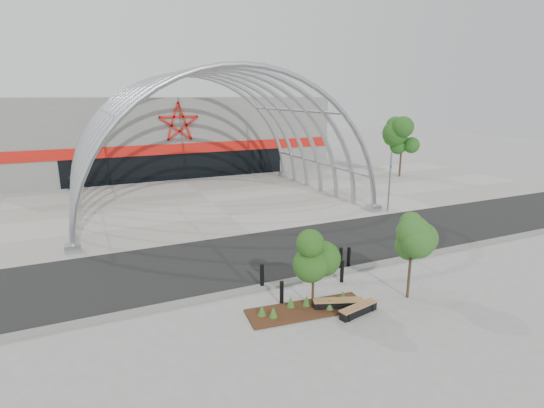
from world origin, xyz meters
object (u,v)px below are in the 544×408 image
Objects in this scene: bench_0 at (338,304)px; street_tree_1 at (412,241)px; signal_pole at (390,181)px; bollard_2 at (342,271)px; bench_1 at (358,310)px; street_tree_0 at (314,252)px.

street_tree_1 is at bearing -6.31° from bench_0.
bollard_2 is (-9.77, -8.71, -1.76)m from signal_pole.
bench_0 is at bearing -126.87° from bollard_2.
bollard_2 is at bearing 68.93° from bench_1.
street_tree_0 is 2.84m from bench_1.
signal_pole is 2.17× the size of bench_0.
street_tree_1 is 3.60m from bench_1.
signal_pole reaches higher than street_tree_0.
street_tree_0 reaches higher than bench_0.
street_tree_1 is 3.55m from bollard_2.
signal_pole reaches higher than bollard_2.
bollard_2 is at bearing 53.13° from bench_0.
signal_pole is at bearing 40.09° from street_tree_0.
street_tree_1 is at bearing 6.94° from bench_1.
street_tree_0 is 2.39m from bench_0.
street_tree_1 is (4.09, -0.89, 0.14)m from street_tree_0.
signal_pole reaches higher than bench_1.
street_tree_0 is at bearing -139.91° from signal_pole.
bench_0 is 0.85m from bench_1.
street_tree_0 reaches higher than bench_1.
bench_1 is (0.49, -0.69, -0.02)m from bench_0.
signal_pole is at bearing 41.73° from bollard_2.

